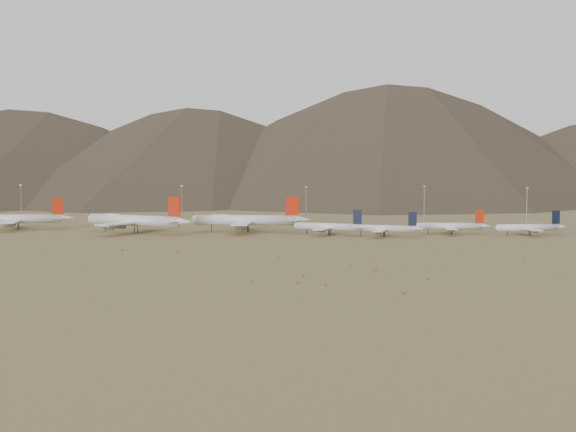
# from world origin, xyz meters

# --- Properties ---
(ground) EXTENTS (3000.00, 3000.00, 0.00)m
(ground) POSITION_xyz_m (0.00, 0.00, 0.00)
(ground) COLOR #99814F
(ground) RESTS_ON ground
(mountain_ridge) EXTENTS (4400.00, 1000.00, 300.00)m
(mountain_ridge) POSITION_xyz_m (0.00, 900.00, 150.00)
(mountain_ridge) COLOR #4C3D2D
(mountain_ridge) RESTS_ON ground
(widebody_west) EXTENTS (64.78, 51.22, 19.73)m
(widebody_west) POSITION_xyz_m (-134.94, 35.42, 6.80)
(widebody_west) COLOR white
(widebody_west) RESTS_ON ground
(widebody_centre) EXTENTS (72.98, 58.10, 22.53)m
(widebody_centre) POSITION_xyz_m (-52.17, 20.55, 7.77)
(widebody_centre) COLOR white
(widebody_centre) RESTS_ON ground
(widebody_east) EXTENTS (73.31, 56.61, 21.78)m
(widebody_east) POSITION_xyz_m (13.30, 36.25, 7.51)
(widebody_east) COLOR white
(widebody_east) RESTS_ON ground
(narrowbody_a) EXTENTS (45.82, 33.80, 15.43)m
(narrowbody_a) POSITION_xyz_m (65.54, 24.04, 5.01)
(narrowbody_a) COLOR white
(narrowbody_a) RESTS_ON ground
(narrowbody_b) EXTENTS (44.07, 32.04, 14.60)m
(narrowbody_b) POSITION_xyz_m (97.49, 19.47, 4.74)
(narrowbody_b) COLOR white
(narrowbody_b) RESTS_ON ground
(narrowbody_c) EXTENTS (44.81, 32.25, 14.78)m
(narrowbody_c) POSITION_xyz_m (136.82, 40.17, 4.80)
(narrowbody_c) COLOR white
(narrowbody_c) RESTS_ON ground
(narrowbody_d) EXTENTS (42.88, 31.69, 14.48)m
(narrowbody_d) POSITION_xyz_m (181.70, 39.10, 4.70)
(narrowbody_d) COLOR white
(narrowbody_d) RESTS_ON ground
(control_tower) EXTENTS (8.00, 8.00, 12.00)m
(control_tower) POSITION_xyz_m (30.00, 120.00, 5.32)
(control_tower) COLOR tan
(control_tower) RESTS_ON ground
(mast_far_west) EXTENTS (2.00, 0.60, 25.70)m
(mast_far_west) POSITION_xyz_m (-175.10, 122.68, 14.20)
(mast_far_west) COLOR gray
(mast_far_west) RESTS_ON ground
(mast_west) EXTENTS (2.00, 0.60, 25.70)m
(mast_west) POSITION_xyz_m (-51.44, 123.65, 14.20)
(mast_west) COLOR gray
(mast_west) RESTS_ON ground
(mast_centre) EXTENTS (2.00, 0.60, 25.70)m
(mast_centre) POSITION_xyz_m (40.60, 115.86, 14.20)
(mast_centre) COLOR gray
(mast_centre) RESTS_ON ground
(mast_east) EXTENTS (2.00, 0.60, 25.70)m
(mast_east) POSITION_xyz_m (123.47, 143.57, 14.20)
(mast_east) COLOR gray
(mast_east) RESTS_ON ground
(mast_far_east) EXTENTS (2.00, 0.60, 25.70)m
(mast_far_east) POSITION_xyz_m (192.02, 120.94, 14.20)
(mast_far_east) COLOR gray
(mast_far_east) RESTS_ON ground
(desert_scrub) EXTENTS (427.42, 183.14, 0.85)m
(desert_scrub) POSITION_xyz_m (24.65, -98.68, 0.32)
(desert_scrub) COLOR olive
(desert_scrub) RESTS_ON ground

